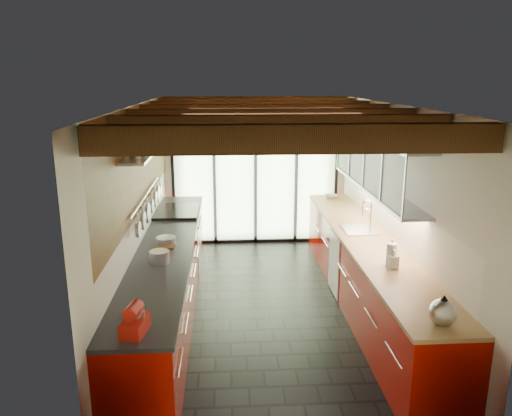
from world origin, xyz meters
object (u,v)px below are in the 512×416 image
object	(u,v)px
kettle	(443,311)
soap_bottle	(394,259)
stand_mixer	(135,321)
paper_towel	(391,255)
bowl	(331,196)

from	to	relation	value
kettle	soap_bottle	xyz separation A→B (m)	(0.00, 1.26, -0.01)
soap_bottle	stand_mixer	bearing A→B (deg)	-153.84
paper_towel	soap_bottle	world-z (taller)	paper_towel
stand_mixer	paper_towel	size ratio (longest dim) A/B	1.06
paper_towel	soap_bottle	distance (m)	0.08
stand_mixer	bowl	size ratio (longest dim) A/B	1.49
kettle	soap_bottle	world-z (taller)	kettle
stand_mixer	soap_bottle	size ratio (longest dim) A/B	1.49
soap_bottle	bowl	size ratio (longest dim) A/B	1.00
kettle	bowl	size ratio (longest dim) A/B	1.38
paper_towel	soap_bottle	bearing A→B (deg)	-90.00
stand_mixer	bowl	bearing A→B (deg)	60.51
kettle	paper_towel	xyz separation A→B (m)	(0.00, 1.33, 0.01)
stand_mixer	paper_towel	bearing A→B (deg)	27.55
kettle	soap_bottle	distance (m)	1.26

